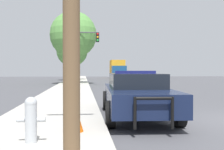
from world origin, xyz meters
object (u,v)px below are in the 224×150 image
(traffic_light, at_px, (79,47))
(car_background_distant, at_px, (118,74))
(fire_hydrant, at_px, (31,118))
(tree_sidewalk_mid, at_px, (73,35))
(car_background_oncoming, at_px, (133,75))
(box_truck, at_px, (118,69))
(tree_sidewalk_far, at_px, (72,51))
(police_car, at_px, (136,93))
(traffic_cone, at_px, (75,117))

(traffic_light, relative_size, car_background_distant, 1.09)
(fire_hydrant, distance_m, tree_sidewalk_mid, 24.03)
(fire_hydrant, height_order, car_background_oncoming, car_background_oncoming)
(box_truck, xyz_separation_m, tree_sidewalk_far, (-7.60, -8.81, 2.49))
(box_truck, xyz_separation_m, tree_sidewalk_mid, (-7.04, -20.02, 3.37))
(box_truck, bearing_deg, traffic_light, 75.60)
(box_truck, height_order, tree_sidewalk_mid, tree_sidewalk_mid)
(police_car, relative_size, car_background_oncoming, 1.29)
(tree_sidewalk_far, bearing_deg, fire_hydrant, -89.08)
(car_background_oncoming, relative_size, box_truck, 0.63)
(tree_sidewalk_far, bearing_deg, police_car, -84.14)
(fire_hydrant, relative_size, traffic_light, 0.17)
(car_background_distant, distance_m, car_background_oncoming, 12.42)
(box_truck, distance_m, traffic_cone, 43.24)
(traffic_light, bearing_deg, fire_hydrant, -91.74)
(fire_hydrant, relative_size, car_background_distant, 0.19)
(traffic_light, xyz_separation_m, tree_sidewalk_mid, (-0.64, 2.35, 1.40))
(police_car, relative_size, traffic_cone, 8.57)
(fire_hydrant, bearing_deg, traffic_light, 88.26)
(car_background_distant, bearing_deg, tree_sidewalk_far, -124.67)
(police_car, distance_m, tree_sidewalk_far, 31.74)
(car_background_distant, relative_size, car_background_oncoming, 1.09)
(traffic_light, distance_m, tree_sidewalk_far, 13.62)
(police_car, bearing_deg, traffic_light, -80.60)
(traffic_light, height_order, tree_sidewalk_mid, tree_sidewalk_mid)
(police_car, xyz_separation_m, car_background_oncoming, (5.09, 28.64, -0.02))
(tree_sidewalk_mid, bearing_deg, fire_hydrant, -90.00)
(tree_sidewalk_far, relative_size, traffic_cone, 9.79)
(fire_hydrant, xyz_separation_m, car_background_oncoming, (7.76, 32.08, 0.15))
(traffic_light, distance_m, tree_sidewalk_mid, 2.81)
(car_background_oncoming, height_order, tree_sidewalk_mid, tree_sidewalk_mid)
(tree_sidewalk_mid, bearing_deg, police_car, -82.49)
(police_car, bearing_deg, box_truck, -93.27)
(fire_hydrant, bearing_deg, car_background_distant, 80.75)
(traffic_light, bearing_deg, car_background_distant, 74.14)
(tree_sidewalk_mid, bearing_deg, box_truck, 70.63)
(car_background_distant, xyz_separation_m, traffic_cone, (-6.46, -43.62, -0.26))
(car_background_distant, bearing_deg, tree_sidewalk_mid, -104.89)
(traffic_light, bearing_deg, box_truck, 74.05)
(fire_hydrant, bearing_deg, car_background_oncoming, 76.41)
(traffic_light, height_order, box_truck, traffic_light)
(police_car, height_order, car_background_distant, police_car)
(car_background_oncoming, bearing_deg, car_background_distant, -92.12)
(fire_hydrant, relative_size, box_truck, 0.13)
(tree_sidewalk_mid, bearing_deg, traffic_cone, -88.02)
(car_background_oncoming, xyz_separation_m, traffic_cone, (-6.97, -31.20, -0.28))
(traffic_light, xyz_separation_m, car_background_distant, (6.60, 23.22, -2.97))
(fire_hydrant, relative_size, tree_sidewalk_far, 0.14)
(traffic_cone, bearing_deg, box_truck, 81.69)
(box_truck, height_order, tree_sidewalk_far, tree_sidewalk_far)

